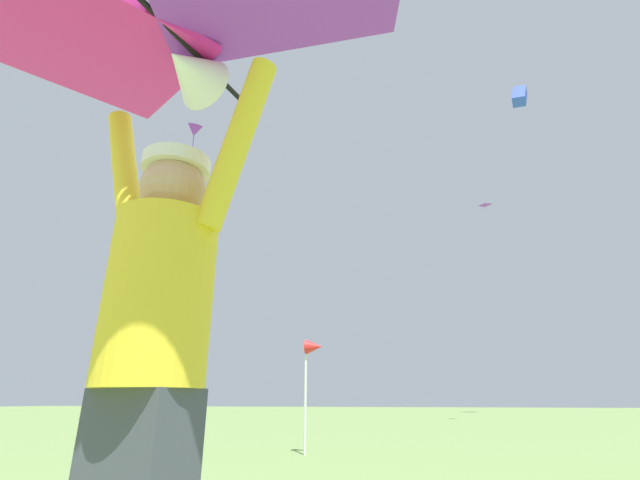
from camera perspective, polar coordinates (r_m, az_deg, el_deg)
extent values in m
cylinder|color=yellow|center=(1.52, -20.29, -7.13)|extent=(0.40, 0.40, 0.56)
sphere|color=tan|center=(1.65, -18.63, 6.31)|extent=(0.23, 0.23, 0.23)
cylinder|color=white|center=(1.69, -18.27, 9.19)|extent=(0.28, 0.28, 0.05)
cylinder|color=yellow|center=(1.55, -10.81, 12.41)|extent=(0.29, 0.14, 0.62)
cylinder|color=yellow|center=(1.88, -24.15, 7.74)|extent=(0.29, 0.14, 0.62)
cylinder|color=black|center=(2.01, -16.46, 22.72)|extent=(0.17, 0.79, 0.02)
cube|color=#DB2393|center=(2.31, -27.88, 21.20)|extent=(1.23, 1.20, 0.23)
cone|color=white|center=(1.94, -16.77, 20.54)|extent=(0.27, 0.24, 0.24)
cone|color=purple|center=(26.41, -16.13, 13.61)|extent=(0.95, 1.02, 1.02)
cylinder|color=#602387|center=(25.93, -16.33, 11.96)|extent=(0.04, 0.04, 1.17)
pyramid|color=purple|center=(20.71, 20.82, 4.37)|extent=(0.50, 0.50, 0.10)
cube|color=blue|center=(35.15, 24.70, 16.74)|extent=(1.29, 1.39, 1.67)
cylinder|color=silver|center=(7.42, -1.92, -19.63)|extent=(0.04, 0.04, 1.75)
cone|color=red|center=(7.43, -0.78, -13.82)|extent=(0.28, 0.24, 0.24)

